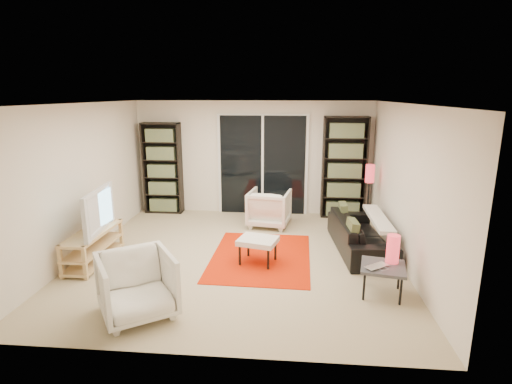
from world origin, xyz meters
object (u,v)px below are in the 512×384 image
(bookshelf_right, at_px, (344,168))
(floor_lamp, at_px, (369,181))
(armchair_front, at_px, (137,286))
(ottoman, at_px, (258,242))
(sofa, at_px, (360,234))
(armchair_back, at_px, (269,208))
(tv_stand, at_px, (94,246))
(side_table, at_px, (383,269))
(bookshelf_left, at_px, (163,168))

(bookshelf_right, bearing_deg, floor_lamp, -62.38)
(floor_lamp, bearing_deg, armchair_front, -133.40)
(ottoman, bearing_deg, armchair_front, -128.37)
(armchair_front, height_order, floor_lamp, floor_lamp)
(sofa, height_order, ottoman, sofa)
(sofa, height_order, floor_lamp, floor_lamp)
(armchair_back, xyz_separation_m, ottoman, (-0.07, -1.81, -0.01))
(bookshelf_right, height_order, sofa, bookshelf_right)
(tv_stand, xyz_separation_m, armchair_back, (2.60, 1.99, 0.10))
(sofa, xyz_separation_m, side_table, (0.04, -1.51, 0.08))
(side_table, xyz_separation_m, floor_lamp, (0.28, 2.65, 0.58))
(side_table, bearing_deg, tv_stand, 171.09)
(bookshelf_right, xyz_separation_m, sofa, (0.07, -1.87, -0.77))
(tv_stand, bearing_deg, armchair_front, -48.71)
(ottoman, height_order, floor_lamp, floor_lamp)
(sofa, xyz_separation_m, armchair_back, (-1.57, 1.14, 0.08))
(bookshelf_right, height_order, armchair_back, bookshelf_right)
(bookshelf_right, xyz_separation_m, floor_lamp, (0.38, -0.73, -0.11))
(bookshelf_left, relative_size, sofa, 1.03)
(bookshelf_left, bearing_deg, bookshelf_right, -0.00)
(tv_stand, bearing_deg, side_table, -8.91)
(tv_stand, distance_m, armchair_front, 1.90)
(armchair_front, bearing_deg, tv_stand, 97.10)
(armchair_back, xyz_separation_m, side_table, (1.61, -2.65, 0.00))
(bookshelf_left, xyz_separation_m, ottoman, (2.27, -2.54, -0.63))
(armchair_back, height_order, armchair_front, armchair_front)
(bookshelf_left, distance_m, side_table, 5.24)
(bookshelf_right, xyz_separation_m, tv_stand, (-4.10, -2.73, -0.79))
(armchair_back, height_order, ottoman, armchair_back)
(bookshelf_right, height_order, tv_stand, bookshelf_right)
(side_table, bearing_deg, bookshelf_left, 139.46)
(armchair_back, height_order, side_table, armchair_back)
(armchair_front, xyz_separation_m, floor_lamp, (3.23, 3.42, 0.56))
(bookshelf_left, height_order, ottoman, bookshelf_left)
(bookshelf_left, xyz_separation_m, bookshelf_right, (3.85, -0.00, 0.07))
(bookshelf_right, bearing_deg, sofa, -87.89)
(sofa, height_order, armchair_front, armchair_front)
(ottoman, bearing_deg, bookshelf_left, 131.82)
(tv_stand, distance_m, sofa, 4.26)
(sofa, xyz_separation_m, armchair_front, (-2.92, -2.28, 0.10))
(tv_stand, distance_m, floor_lamp, 4.95)
(sofa, relative_size, armchair_front, 2.29)
(tv_stand, relative_size, side_table, 2.01)
(tv_stand, relative_size, floor_lamp, 1.03)
(floor_lamp, bearing_deg, side_table, -95.93)
(armchair_front, distance_m, ottoman, 2.05)
(ottoman, distance_m, side_table, 1.88)
(sofa, height_order, armchair_back, armchair_back)
(ottoman, bearing_deg, bookshelf_right, 58.20)
(armchair_back, relative_size, armchair_front, 0.95)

